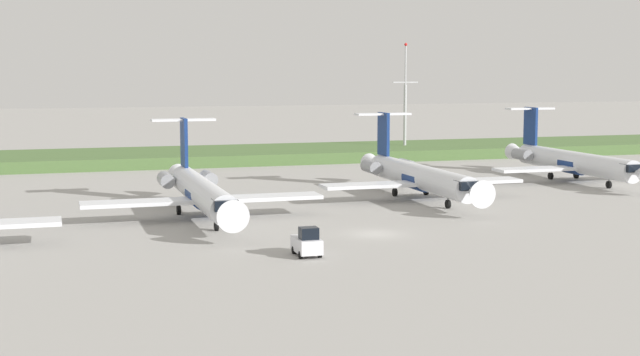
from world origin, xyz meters
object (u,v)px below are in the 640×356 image
at_px(regional_jet_second, 201,191).
at_px(baggage_tug, 307,243).
at_px(regional_jet_fourth, 572,161).
at_px(regional_jet_third, 417,175).
at_px(antenna_mast, 405,109).

relative_size(regional_jet_second, baggage_tug, 9.69).
xyz_separation_m(regional_jet_fourth, baggage_tug, (-45.56, -35.13, -1.53)).
xyz_separation_m(regional_jet_third, baggage_tug, (-20.39, -26.46, -1.53)).
distance_m(regional_jet_second, baggage_tug, 21.30).
relative_size(regional_jet_third, regional_jet_fourth, 1.00).
xyz_separation_m(regional_jet_second, regional_jet_fourth, (50.19, 14.40, 0.00)).
distance_m(regional_jet_third, regional_jet_fourth, 26.62).
relative_size(regional_jet_second, antenna_mast, 1.67).
bearing_deg(baggage_tug, regional_jet_third, 52.38).
bearing_deg(antenna_mast, baggage_tug, -117.57).
relative_size(regional_jet_third, antenna_mast, 1.67).
bearing_deg(baggage_tug, antenna_mast, 62.43).
bearing_deg(baggage_tug, regional_jet_fourth, 37.64).
bearing_deg(regional_jet_third, regional_jet_second, -167.10).
relative_size(regional_jet_fourth, antenna_mast, 1.67).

